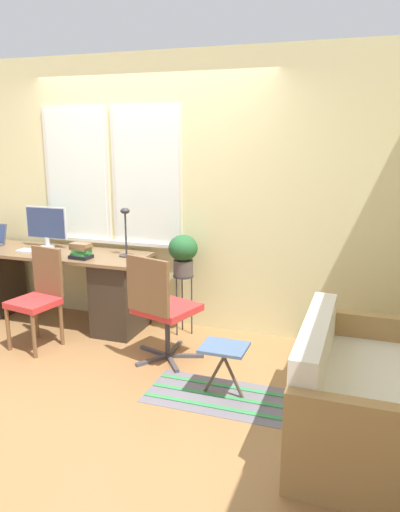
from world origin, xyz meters
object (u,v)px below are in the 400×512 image
keyboard (36,251)px  monitor (46,225)px  mouse (55,253)px  potted_plant (183,252)px  couch_loveseat (356,398)px  office_chair_swivel (161,306)px  folding_stool (224,352)px  desk_chair_wooden (38,296)px  book_stack (81,251)px  plant_stand (183,285)px  desk_lamp (126,227)px

keyboard → monitor: bearing=96.7°
mouse → potted_plant: (1.26, 0.27, 0.05)m
mouse → couch_loveseat: 3.15m
monitor → office_chair_swivel: 1.79m
couch_loveseat → folding_stool: size_ratio=3.51×
office_chair_swivel → folding_stool: 0.80m
monitor → desk_chair_wooden: (0.39, -0.72, -0.51)m
keyboard → desk_chair_wooden: bearing=-52.8°
office_chair_swivel → couch_loveseat: size_ratio=0.68×
monitor → mouse: (0.28, -0.27, -0.22)m
keyboard → office_chair_swivel: 1.64m
couch_loveseat → potted_plant: size_ratio=3.61×
monitor → book_stack: bearing=-27.2°
monitor → plant_stand: (1.54, -0.00, -0.50)m
book_stack → potted_plant: potted_plant is taller
monitor → desk_chair_wooden: monitor is taller
couch_loveseat → potted_plant: (-1.68, 1.28, 0.55)m
keyboard → desk_lamp: bearing=9.7°
book_stack → desk_lamp: bearing=32.5°
folding_stool → couch_loveseat: bearing=-14.1°
couch_loveseat → office_chair_swivel: bearing=68.9°
keyboard → office_chair_swivel: size_ratio=0.41×
mouse → couch_loveseat: bearing=-19.0°
monitor → keyboard: monitor is taller
mouse → couch_loveseat: (2.94, -1.01, -0.50)m
keyboard → folding_stool: keyboard is taller
desk_lamp → keyboard: bearing=-170.3°
mouse → desk_chair_wooden: (0.10, -0.44, -0.29)m
keyboard → book_stack: book_stack is taller
book_stack → potted_plant: 0.98m
desk_chair_wooden → plant_stand: desk_chair_wooden is taller
keyboard → book_stack: bearing=-7.0°
folding_stool → mouse: bearing=158.8°
desk_chair_wooden → folding_stool: bearing=0.4°
book_stack → folding_stool: (1.66, -0.73, -0.48)m
monitor → desk_chair_wooden: bearing=-61.6°
keyboard → desk_lamp: (0.95, 0.16, 0.28)m
keyboard → book_stack: size_ratio=1.90×
office_chair_swivel → plant_stand: (-0.05, 0.65, -0.00)m
book_stack → plant_stand: (0.93, 0.31, -0.33)m
monitor → potted_plant: monitor is taller
book_stack → potted_plant: size_ratio=0.53×
desk_lamp → folding_stool: bearing=-36.6°
mouse → desk_chair_wooden: size_ratio=0.07×
desk_chair_wooden → office_chair_swivel: size_ratio=0.95×
office_chair_swivel → folding_stool: office_chair_swivel is taller
potted_plant → folding_stool: (0.73, -1.04, -0.47)m
desk_lamp → office_chair_swivel: size_ratio=0.50×
mouse → folding_stool: mouse is taller
mouse → potted_plant: size_ratio=0.15×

